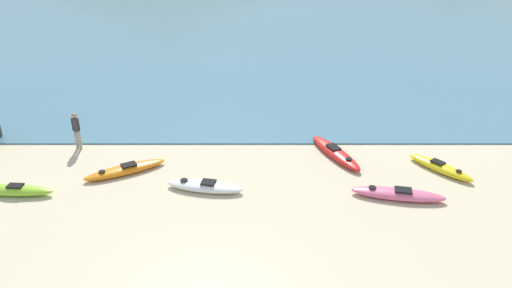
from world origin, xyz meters
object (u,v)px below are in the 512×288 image
(kayak_on_sand_1, at_px, (336,153))
(kayak_on_sand_4, at_px, (206,186))
(kayak_on_sand_5, at_px, (399,194))
(kayak_on_sand_3, at_px, (13,190))
(person_near_waterline, at_px, (77,128))
(kayak_on_sand_0, at_px, (441,167))
(kayak_on_sand_2, at_px, (126,169))

(kayak_on_sand_1, bearing_deg, kayak_on_sand_4, -152.09)
(kayak_on_sand_5, bearing_deg, kayak_on_sand_1, 117.96)
(kayak_on_sand_3, height_order, person_near_waterline, person_near_waterline)
(kayak_on_sand_0, distance_m, kayak_on_sand_5, 2.88)
(kayak_on_sand_1, height_order, kayak_on_sand_5, kayak_on_sand_5)
(kayak_on_sand_4, bearing_deg, person_near_waterline, 148.78)
(person_near_waterline, bearing_deg, kayak_on_sand_5, -17.68)
(kayak_on_sand_5, bearing_deg, kayak_on_sand_4, 175.35)
(kayak_on_sand_3, height_order, kayak_on_sand_4, kayak_on_sand_3)
(kayak_on_sand_2, height_order, kayak_on_sand_4, kayak_on_sand_4)
(kayak_on_sand_1, xyz_separation_m, kayak_on_sand_4, (-5.02, -2.66, -0.00))
(kayak_on_sand_0, bearing_deg, kayak_on_sand_3, -173.70)
(kayak_on_sand_0, xyz_separation_m, kayak_on_sand_2, (-11.96, -0.16, -0.01))
(kayak_on_sand_0, xyz_separation_m, kayak_on_sand_1, (-3.81, 1.25, 0.00))
(kayak_on_sand_2, xyz_separation_m, person_near_waterline, (-2.42, 2.12, 0.76))
(kayak_on_sand_2, distance_m, kayak_on_sand_4, 3.37)
(person_near_waterline, bearing_deg, kayak_on_sand_2, -41.13)
(kayak_on_sand_0, relative_size, kayak_on_sand_3, 0.85)
(kayak_on_sand_2, bearing_deg, kayak_on_sand_5, -10.32)
(kayak_on_sand_4, height_order, kayak_on_sand_5, kayak_on_sand_5)
(kayak_on_sand_4, relative_size, person_near_waterline, 1.80)
(kayak_on_sand_0, xyz_separation_m, kayak_on_sand_4, (-8.83, -1.41, -0.00))
(kayak_on_sand_2, height_order, person_near_waterline, person_near_waterline)
(kayak_on_sand_3, bearing_deg, person_near_waterline, 72.58)
(kayak_on_sand_3, relative_size, person_near_waterline, 1.86)
(kayak_on_sand_3, xyz_separation_m, kayak_on_sand_4, (6.70, 0.31, -0.01))
(person_near_waterline, bearing_deg, kayak_on_sand_0, -7.75)
(kayak_on_sand_3, relative_size, kayak_on_sand_4, 1.03)
(kayak_on_sand_1, xyz_separation_m, kayak_on_sand_5, (1.70, -3.20, 0.00))
(kayak_on_sand_2, distance_m, person_near_waterline, 3.31)
(kayak_on_sand_1, bearing_deg, kayak_on_sand_5, -62.04)
(kayak_on_sand_2, relative_size, kayak_on_sand_5, 0.93)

